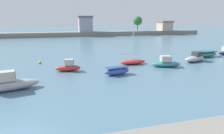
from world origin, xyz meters
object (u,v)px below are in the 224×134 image
Objects in this scene: moored_boat_6 at (166,63)px; moored_boat_2 at (8,84)px; moored_boat_5 at (133,61)px; moored_boat_8 at (204,54)px; mooring_buoy_1 at (40,62)px; moored_boat_4 at (117,71)px; moored_boat_7 at (195,58)px; moored_boat_3 at (68,67)px.

moored_boat_2 is at bearing -153.90° from moored_boat_6.
moored_boat_2 is 20.62m from moored_boat_6.
moored_boat_8 is at bearing 5.58° from moored_boat_5.
moored_boat_8 is 13.25× the size of mooring_buoy_1.
moored_boat_2 reaches higher than moored_boat_6.
moored_boat_6 is 0.80× the size of moored_boat_8.
moored_boat_4 is 15.36m from moored_boat_7.
moored_boat_8 is at bearing 5.48° from moored_boat_2.
moored_boat_4 is (5.85, -3.46, -0.08)m from moored_boat_3.
moored_boat_5 is at bearing 158.57° from moored_boat_6.
moored_boat_2 is 27.49m from moored_boat_7.
moored_boat_6 is at bearing -160.83° from moored_boat_8.
moored_boat_3 reaches higher than moored_boat_7.
moored_boat_3 is 6.79m from moored_boat_4.
mooring_buoy_1 is at bearing 131.24° from moored_boat_3.
moored_boat_6 is 10.67× the size of mooring_buoy_1.
moored_boat_2 is at bearing 174.08° from moored_boat_7.
moored_boat_2 is 1.25× the size of moored_boat_6.
moored_boat_4 is 0.62× the size of moored_boat_8.
moored_boat_2 is 32.58m from moored_boat_8.
mooring_buoy_1 is at bearing 126.84° from moored_boat_4.
moored_boat_5 is (15.93, 7.57, -0.27)m from moored_boat_2.
moored_boat_7 reaches higher than moored_boat_4.
moored_boat_5 is (4.07, 4.99, -0.06)m from moored_boat_4.
moored_boat_2 is 8.53m from moored_boat_3.
moored_boat_3 is 0.58× the size of moored_boat_5.
moored_boat_8 reaches higher than moored_boat_4.
moored_boat_6 is at bearing 176.71° from moored_boat_7.
moored_boat_3 is 14.10m from moored_boat_6.
moored_boat_6 is at bearing 4.40° from moored_boat_4.
moored_boat_2 is at bearing -178.30° from moored_boat_4.
moored_boat_7 is (20.62, 0.73, 0.02)m from moored_boat_3.
moored_boat_5 is 1.21× the size of moored_boat_7.
moored_boat_3 is 0.75× the size of moored_boat_6.
moored_boat_3 is at bearing -176.93° from moored_boat_8.
moored_boat_6 is 6.88m from moored_boat_7.
moored_boat_2 reaches higher than moored_boat_4.
mooring_buoy_1 is (-4.10, 5.69, -0.34)m from moored_boat_3.
moored_boat_3 is 0.97× the size of moored_boat_4.
moored_boat_6 is 19.44m from mooring_buoy_1.
moored_boat_4 is 13.52m from mooring_buoy_1.
moored_boat_6 is 12.11m from moored_boat_8.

